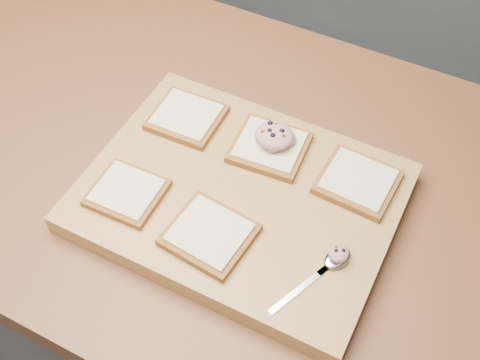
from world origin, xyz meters
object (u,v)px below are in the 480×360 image
object	(u,v)px
cutting_board	(240,198)
bread_far_center	(270,147)
tuna_salad_dollop	(274,135)
spoon	(332,262)

from	to	relation	value
cutting_board	bread_far_center	distance (m)	0.10
bread_far_center	cutting_board	bearing A→B (deg)	-92.92
cutting_board	tuna_salad_dollop	xyz separation A→B (m)	(0.01, 0.11, 0.05)
tuna_salad_dollop	bread_far_center	bearing A→B (deg)	-122.47
bread_far_center	tuna_salad_dollop	bearing A→B (deg)	57.53
tuna_salad_dollop	spoon	distance (m)	0.24
cutting_board	spoon	xyz separation A→B (m)	(0.18, -0.06, 0.02)
tuna_salad_dollop	spoon	xyz separation A→B (m)	(0.17, -0.16, -0.03)
cutting_board	bread_far_center	world-z (taller)	bread_far_center
cutting_board	spoon	world-z (taller)	spoon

